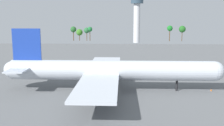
{
  "coord_description": "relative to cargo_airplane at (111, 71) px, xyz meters",
  "views": [
    {
      "loc": [
        3.46,
        -85.28,
        24.13
      ],
      "look_at": [
        0.0,
        0.0,
        8.91
      ],
      "focal_mm": 43.62,
      "sensor_mm": 36.0,
      "label": 1
    }
  ],
  "objects": [
    {
      "name": "ground_plane",
      "position": [
        0.4,
        -0.0,
        -6.43
      ],
      "size": [
        283.17,
        283.17,
        0.0
      ],
      "primitive_type": "plane",
      "color": "slate"
    },
    {
      "name": "tree_line_backdrop",
      "position": [
        -2.39,
        168.13,
        3.57
      ],
      "size": [
        106.65,
        6.22,
        14.31
      ],
      "color": "#51381E",
      "rests_on": "ground_plane"
    },
    {
      "name": "control_tower",
      "position": [
        15.64,
        152.66,
        17.0
      ],
      "size": [
        10.62,
        10.62,
        38.46
      ],
      "color": "silver",
      "rests_on": "ground_plane"
    },
    {
      "name": "safety_cone_nose",
      "position": [
        32.26,
        0.21,
        -6.09
      ],
      "size": [
        0.47,
        0.47,
        0.67
      ],
      "primitive_type": "cone",
      "color": "orange",
      "rests_on": "ground_plane"
    },
    {
      "name": "cargo_airplane",
      "position": [
        0.0,
        0.0,
        0.0
      ],
      "size": [
        70.79,
        61.54,
        19.81
      ],
      "color": "silver",
      "rests_on": "ground_plane"
    }
  ]
}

